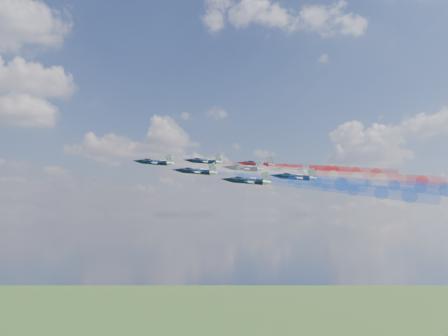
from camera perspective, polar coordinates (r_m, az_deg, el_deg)
jet_lead at (r=144.22m, az=-7.58°, el=0.61°), size 15.38×15.21×5.75m
trail_lead at (r=140.45m, az=1.81°, el=-0.13°), size 31.66×26.09×7.79m
jet_inner_left at (r=130.94m, az=-3.04°, el=-0.39°), size 15.38×15.21×5.75m
trail_inner_left at (r=129.26m, az=7.34°, el=-1.22°), size 31.66×26.09×7.79m
jet_inner_right at (r=152.92m, az=-2.17°, el=0.72°), size 15.38×15.21×5.75m
trail_inner_right at (r=151.26m, az=6.71°, el=0.03°), size 31.66×26.09×7.79m
jet_outer_left at (r=118.71m, az=2.62°, el=-1.44°), size 15.38×15.21×5.75m
trail_outer_left at (r=119.61m, az=13.98°, el=-2.32°), size 31.66×26.09×7.79m
jet_center_third at (r=140.62m, az=2.28°, el=-0.05°), size 15.38×15.21×5.75m
trail_center_third at (r=140.97m, az=11.89°, el=-0.81°), size 31.66×26.09×7.79m
jet_outer_right at (r=160.75m, az=3.66°, el=0.43°), size 15.38×15.21×5.75m
trail_outer_right at (r=161.41m, az=12.06°, el=-0.23°), size 31.66×26.09×7.79m
jet_rear_left at (r=128.88m, az=7.80°, el=-1.01°), size 15.38×15.21×5.75m
trail_rear_left at (r=131.68m, az=18.12°, el=-1.79°), size 31.66×26.09×7.79m
jet_rear_right at (r=149.01m, az=7.39°, el=-0.31°), size 15.38×15.21×5.75m
trail_rear_right at (r=151.34m, az=16.36°, el=-1.01°), size 31.66×26.09×7.79m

